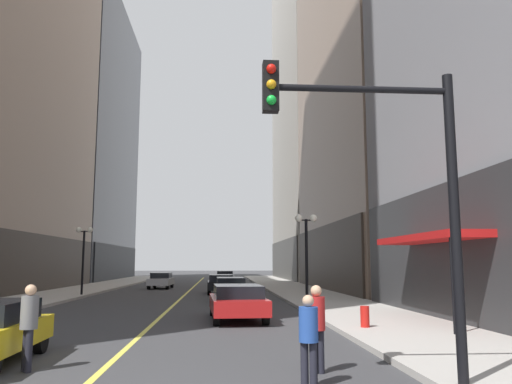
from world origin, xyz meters
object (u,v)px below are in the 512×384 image
at_px(car_green, 230,288).
at_px(car_silver, 161,280).
at_px(car_black, 221,283).
at_px(car_grey, 225,277).
at_px(street_lamp_left_far, 84,245).
at_px(pedestrian_in_grey_suit, 29,320).
at_px(traffic_light_near_right, 394,170).
at_px(street_lamp_right_mid, 306,239).
at_px(pedestrian_in_red_jacket, 317,322).
at_px(car_red, 237,301).
at_px(pedestrian_in_blue_hoodie, 309,333).
at_px(fire_hydrant_right, 365,319).

relative_size(car_green, car_silver, 1.14).
bearing_deg(car_black, car_grey, 88.29).
height_order(car_green, car_grey, same).
relative_size(car_green, car_grey, 1.09).
bearing_deg(car_green, street_lamp_left_far, 157.26).
bearing_deg(pedestrian_in_grey_suit, traffic_light_near_right, -18.32).
bearing_deg(car_black, street_lamp_right_mid, -72.24).
bearing_deg(car_black, pedestrian_in_red_jacket, -85.93).
relative_size(car_red, pedestrian_in_grey_suit, 2.84).
relative_size(car_green, street_lamp_left_far, 1.07).
height_order(car_black, street_lamp_right_mid, street_lamp_right_mid).
height_order(pedestrian_in_blue_hoodie, traffic_light_near_right, traffic_light_near_right).
bearing_deg(car_red, car_silver, 103.09).
bearing_deg(car_green, pedestrian_in_red_jacket, -86.07).
bearing_deg(pedestrian_in_grey_suit, pedestrian_in_red_jacket, -5.58).
height_order(car_black, pedestrian_in_red_jacket, pedestrian_in_red_jacket).
bearing_deg(car_red, car_grey, 90.17).
relative_size(street_lamp_left_far, street_lamp_right_mid, 1.00).
xyz_separation_m(pedestrian_in_red_jacket, street_lamp_left_far, (-10.67, 23.21, 2.26)).
bearing_deg(pedestrian_in_red_jacket, street_lamp_right_mid, 81.06).
xyz_separation_m(pedestrian_in_grey_suit, traffic_light_near_right, (6.83, -2.26, 2.74)).
bearing_deg(street_lamp_left_far, car_silver, 69.35).
height_order(pedestrian_in_grey_suit, street_lamp_left_far, street_lamp_left_far).
bearing_deg(car_red, car_green, 90.42).
relative_size(car_grey, street_lamp_right_mid, 0.99).
xyz_separation_m(car_red, street_lamp_left_far, (-9.42, 13.87, 2.53)).
height_order(car_silver, pedestrian_in_blue_hoodie, pedestrian_in_blue_hoodie).
bearing_deg(pedestrian_in_red_jacket, car_grey, 91.82).
height_order(car_silver, car_grey, same).
bearing_deg(car_grey, car_red, -89.83).
distance_m(car_silver, pedestrian_in_grey_suit, 32.83).
relative_size(pedestrian_in_grey_suit, street_lamp_right_mid, 0.39).
xyz_separation_m(car_grey, street_lamp_left_far, (-9.31, -19.39, 2.54)).
relative_size(pedestrian_in_blue_hoodie, fire_hydrant_right, 1.98).
bearing_deg(car_grey, street_lamp_left_far, -115.66).
height_order(car_black, street_lamp_left_far, street_lamp_left_far).
height_order(car_black, traffic_light_near_right, traffic_light_near_right).
distance_m(traffic_light_near_right, fire_hydrant_right, 8.36).
bearing_deg(street_lamp_right_mid, pedestrian_in_grey_suit, -121.24).
bearing_deg(pedestrian_in_blue_hoodie, car_silver, 100.65).
distance_m(car_red, pedestrian_in_red_jacket, 9.43).
xyz_separation_m(car_green, pedestrian_in_red_jacket, (1.32, -19.30, 0.28)).
bearing_deg(pedestrian_in_red_jacket, street_lamp_left_far, 114.68).
bearing_deg(car_red, street_lamp_right_mid, 51.22).
bearing_deg(car_grey, pedestrian_in_grey_suit, -95.97).
bearing_deg(car_grey, car_black, -91.71).
height_order(pedestrian_in_red_jacket, pedestrian_in_grey_suit, pedestrian_in_grey_suit).
bearing_deg(car_green, pedestrian_in_grey_suit, -103.28).
bearing_deg(street_lamp_right_mid, car_green, 121.03).
height_order(car_grey, street_lamp_right_mid, street_lamp_right_mid).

